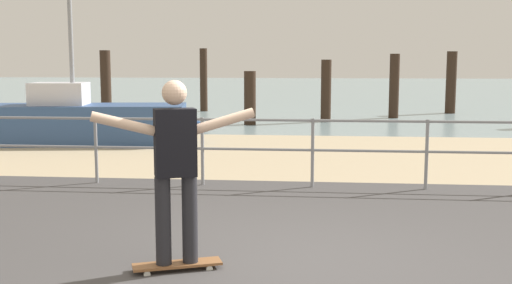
# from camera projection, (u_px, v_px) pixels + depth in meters

# --- Properties ---
(beach_strip) EXTENTS (24.00, 6.00, 0.04)m
(beach_strip) POSITION_uv_depth(u_px,v_px,m) (304.00, 154.00, 12.71)
(beach_strip) COLOR tan
(beach_strip) RESTS_ON ground
(sea_surface) EXTENTS (72.00, 50.00, 0.04)m
(sea_surface) POSITION_uv_depth(u_px,v_px,m) (314.00, 90.00, 40.33)
(sea_surface) COLOR #849EA3
(sea_surface) RESTS_ON ground
(railing_fence) EXTENTS (11.67, 0.05, 1.05)m
(railing_fence) POSITION_uv_depth(u_px,v_px,m) (257.00, 141.00, 9.33)
(railing_fence) COLOR gray
(railing_fence) RESTS_ON ground
(sailboat) EXTENTS (5.05, 1.99, 4.70)m
(sailboat) POSITION_uv_depth(u_px,v_px,m) (94.00, 121.00, 14.17)
(sailboat) COLOR #335184
(sailboat) RESTS_ON ground
(skateboard) EXTENTS (0.82, 0.47, 0.08)m
(skateboard) POSITION_uv_depth(u_px,v_px,m) (177.00, 265.00, 5.64)
(skateboard) COLOR brown
(skateboard) RESTS_ON ground
(skateboarder) EXTENTS (1.38, 0.60, 1.65)m
(skateboarder) POSITION_uv_depth(u_px,v_px,m) (176.00, 161.00, 5.52)
(skateboarder) COLOR #26262B
(skateboarder) RESTS_ON skateboard
(groyne_post_0) EXTENTS (0.32, 0.32, 2.19)m
(groyne_post_0) POSITION_uv_depth(u_px,v_px,m) (106.00, 87.00, 18.98)
(groyne_post_0) COLOR #332319
(groyne_post_0) RESTS_ON ground
(groyne_post_1) EXTENTS (0.27, 0.27, 2.33)m
(groyne_post_1) POSITION_uv_depth(u_px,v_px,m) (204.00, 80.00, 23.01)
(groyne_post_1) COLOR #332319
(groyne_post_1) RESTS_ON ground
(groyne_post_2) EXTENTS (0.35, 0.35, 1.58)m
(groyne_post_2) POSITION_uv_depth(u_px,v_px,m) (250.00, 98.00, 18.25)
(groyne_post_2) COLOR #332319
(groyne_post_2) RESTS_ON ground
(groyne_post_3) EXTENTS (0.31, 0.31, 1.92)m
(groyne_post_3) POSITION_uv_depth(u_px,v_px,m) (326.00, 91.00, 19.07)
(groyne_post_3) COLOR #332319
(groyne_post_3) RESTS_ON ground
(groyne_post_4) EXTENTS (0.32, 0.32, 2.11)m
(groyne_post_4) POSITION_uv_depth(u_px,v_px,m) (394.00, 86.00, 20.31)
(groyne_post_4) COLOR #332319
(groyne_post_4) RESTS_ON ground
(groyne_post_5) EXTENTS (0.36, 0.36, 2.21)m
(groyne_post_5) POSITION_uv_depth(u_px,v_px,m) (451.00, 83.00, 22.09)
(groyne_post_5) COLOR #332319
(groyne_post_5) RESTS_ON ground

